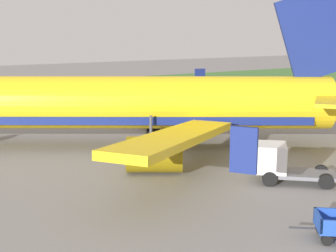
# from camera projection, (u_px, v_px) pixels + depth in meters

# --- Properties ---
(grass_strip) EXTENTS (220.00, 28.00, 0.06)m
(grass_strip) POSITION_uv_depth(u_px,v_px,m) (0.00, 96.00, 60.55)
(grass_strip) COLOR #477A38
(grass_strip) RESTS_ON ground
(airplane) EXTENTS (33.74, 28.22, 11.34)m
(airplane) POSITION_uv_depth(u_px,v_px,m) (131.00, 104.00, 33.76)
(airplane) COLOR yellow
(airplane) RESTS_ON ground
(service_truck_beside_carts) EXTENTS (4.54, 4.31, 2.10)m
(service_truck_beside_carts) POSITION_uv_depth(u_px,v_px,m) (279.00, 162.00, 25.97)
(service_truck_beside_carts) COLOR slate
(service_truck_beside_carts) RESTS_ON ground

